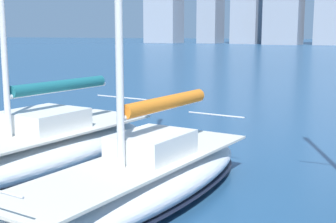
# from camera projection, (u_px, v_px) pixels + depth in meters

# --- Properties ---
(sailboat_orange) EXTENTS (3.09, 8.55, 12.95)m
(sailboat_orange) POSITION_uv_depth(u_px,v_px,m) (140.00, 177.00, 10.39)
(sailboat_orange) COLOR white
(sailboat_orange) RESTS_ON ground
(sailboat_teal) EXTENTS (3.81, 9.36, 11.73)m
(sailboat_teal) POSITION_uv_depth(u_px,v_px,m) (32.00, 150.00, 12.80)
(sailboat_teal) COLOR silver
(sailboat_teal) RESTS_ON ground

